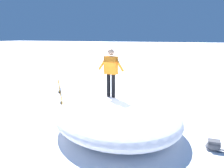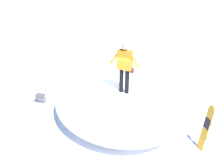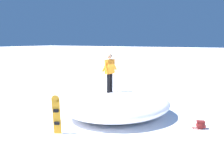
% 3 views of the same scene
% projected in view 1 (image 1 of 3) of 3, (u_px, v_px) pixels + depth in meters
% --- Properties ---
extents(ground, '(240.00, 240.00, 0.00)m').
position_uv_depth(ground, '(119.00, 139.00, 7.39)').
color(ground, white).
extents(snow_mound, '(6.58, 6.64, 1.21)m').
position_uv_depth(snow_mound, '(116.00, 115.00, 7.87)').
color(snow_mound, white).
rests_on(snow_mound, ground).
extents(snowboarder_standing, '(0.28, 1.06, 1.75)m').
position_uv_depth(snowboarder_standing, '(111.00, 69.00, 7.83)').
color(snowboarder_standing, black).
rests_on(snowboarder_standing, snow_mound).
extents(snowboard_primary_upright, '(0.36, 0.32, 1.56)m').
position_uv_depth(snowboard_primary_upright, '(61.00, 95.00, 9.78)').
color(snowboard_primary_upright, orange).
rests_on(snowboard_primary_upright, ground).
extents(backpack_far, '(0.31, 0.61, 0.33)m').
position_uv_depth(backpack_far, '(213.00, 145.00, 6.62)').
color(backpack_far, '#4C4C51').
rests_on(backpack_far, ground).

